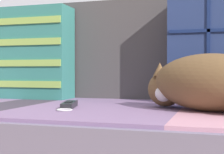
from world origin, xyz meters
TOP-DOWN VIEW (x-y plane):
  - sofa_backrest at (0.00, 0.48)m, footprint 1.77×0.14m
  - throw_pillow_striped at (-0.38, 0.33)m, footprint 0.44×0.14m
  - sleeping_cat at (0.41, 0.07)m, footprint 0.42×0.34m
  - game_remote_far at (-0.01, 0.03)m, footprint 0.09×0.19m

SIDE VIEW (x-z plane):
  - game_remote_far at x=-0.01m, z-range 0.43..0.46m
  - sleeping_cat at x=0.41m, z-range 0.43..0.60m
  - throw_pillow_striped at x=-0.38m, z-range 0.44..0.83m
  - sofa_backrest at x=0.00m, z-range 0.44..0.86m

